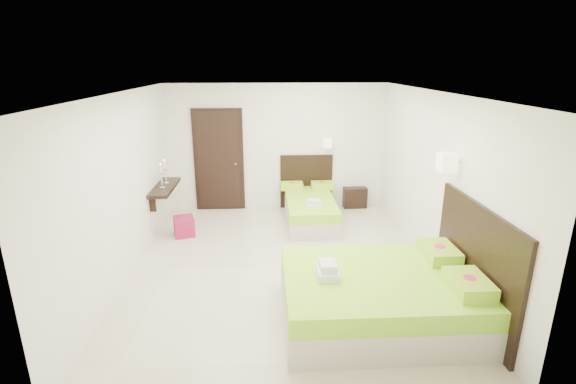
{
  "coord_description": "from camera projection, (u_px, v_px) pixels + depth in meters",
  "views": [
    {
      "loc": [
        -0.23,
        -5.76,
        2.99
      ],
      "look_at": [
        0.1,
        0.3,
        1.1
      ],
      "focal_mm": 26.0,
      "sensor_mm": 36.0,
      "label": 1
    }
  ],
  "objects": [
    {
      "name": "floor",
      "position": [
        283.0,
        266.0,
        6.39
      ],
      "size": [
        5.5,
        5.5,
        0.0
      ],
      "primitive_type": "plane",
      "color": "beige",
      "rests_on": "ground"
    },
    {
      "name": "bed_single",
      "position": [
        310.0,
        207.0,
        8.17
      ],
      "size": [
        1.1,
        1.83,
        1.51
      ],
      "color": "beige",
      "rests_on": "ground"
    },
    {
      "name": "bed_double",
      "position": [
        386.0,
        294.0,
        4.99
      ],
      "size": [
        2.29,
        1.95,
        1.89
      ],
      "color": "beige",
      "rests_on": "ground"
    },
    {
      "name": "nightstand",
      "position": [
        354.0,
        196.0,
        9.03
      ],
      "size": [
        0.51,
        0.45,
        0.44
      ],
      "primitive_type": "cube",
      "rotation": [
        0.0,
        0.0,
        0.03
      ],
      "color": "black",
      "rests_on": "ground"
    },
    {
      "name": "ottoman",
      "position": [
        184.0,
        226.0,
        7.48
      ],
      "size": [
        0.43,
        0.43,
        0.35
      ],
      "primitive_type": "cube",
      "rotation": [
        0.0,
        0.0,
        0.3
      ],
      "color": "maroon",
      "rests_on": "ground"
    },
    {
      "name": "door",
      "position": [
        219.0,
        161.0,
        8.59
      ],
      "size": [
        1.02,
        0.15,
        2.14
      ],
      "color": "black",
      "rests_on": "ground"
    },
    {
      "name": "console_shelf",
      "position": [
        164.0,
        188.0,
        7.56
      ],
      "size": [
        0.35,
        1.2,
        0.78
      ],
      "color": "black",
      "rests_on": "ground"
    }
  ]
}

